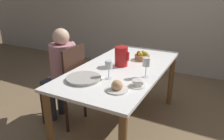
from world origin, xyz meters
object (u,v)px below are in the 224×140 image
(bread_plate, at_px, (117,87))
(wine_glass_water, at_px, (146,63))
(serving_tray, at_px, (84,78))
(chair_person_side, at_px, (68,85))
(teacup_near_person, at_px, (137,84))
(fruit_bowl, at_px, (142,56))
(red_pitcher, at_px, (121,56))
(person_seated, at_px, (62,68))
(wine_glass_juice, at_px, (109,66))
(teacup_across, at_px, (122,57))

(bread_plate, bearing_deg, wine_glass_water, 73.38)
(serving_tray, relative_size, bread_plate, 1.67)
(chair_person_side, distance_m, bread_plate, 0.94)
(teacup_near_person, distance_m, fruit_bowl, 0.78)
(wine_glass_water, relative_size, fruit_bowl, 1.11)
(chair_person_side, xyz_separation_m, bread_plate, (0.83, -0.34, 0.29))
(wine_glass_water, bearing_deg, teacup_near_person, -88.80)
(red_pitcher, distance_m, serving_tray, 0.56)
(person_seated, relative_size, teacup_near_person, 7.94)
(chair_person_side, bearing_deg, bread_plate, -112.60)
(fruit_bowl, bearing_deg, wine_glass_water, -66.30)
(person_seated, height_order, wine_glass_juice, person_seated)
(chair_person_side, relative_size, wine_glass_water, 4.99)
(person_seated, height_order, red_pitcher, person_seated)
(wine_glass_juice, xyz_separation_m, teacup_across, (-0.14, 0.61, -0.11))
(teacup_near_person, relative_size, fruit_bowl, 0.83)
(teacup_near_person, xyz_separation_m, serving_tray, (-0.51, -0.10, -0.01))
(chair_person_side, xyz_separation_m, wine_glass_juice, (0.64, -0.15, 0.40))
(teacup_near_person, xyz_separation_m, teacup_across, (-0.44, 0.65, 0.00))
(wine_glass_water, bearing_deg, wine_glass_juice, -146.20)
(red_pitcher, distance_m, wine_glass_juice, 0.40)
(wine_glass_juice, height_order, bread_plate, wine_glass_juice)
(chair_person_side, bearing_deg, person_seated, 76.36)
(person_seated, bearing_deg, red_pitcher, -72.20)
(teacup_near_person, distance_m, teacup_across, 0.79)
(person_seated, xyz_separation_m, red_pitcher, (0.68, 0.22, 0.19))
(red_pitcher, distance_m, fruit_bowl, 0.35)
(wine_glass_juice, relative_size, teacup_near_person, 1.24)
(fruit_bowl, bearing_deg, red_pitcher, -112.93)
(teacup_across, bearing_deg, red_pitcher, -68.85)
(wine_glass_water, bearing_deg, teacup_across, 137.05)
(teacup_near_person, bearing_deg, red_pitcher, 130.00)
(chair_person_side, relative_size, person_seated, 0.84)
(fruit_bowl, bearing_deg, teacup_across, -156.34)
(teacup_across, height_order, bread_plate, bread_plate)
(chair_person_side, relative_size, fruit_bowl, 5.53)
(bread_plate, bearing_deg, serving_tray, 171.96)
(person_seated, distance_m, bread_plate, 1.00)
(wine_glass_water, relative_size, teacup_near_person, 1.34)
(serving_tray, distance_m, bread_plate, 0.39)
(serving_tray, bearing_deg, teacup_across, 85.34)
(chair_person_side, height_order, serving_tray, chair_person_side)
(teacup_near_person, distance_m, serving_tray, 0.52)
(bread_plate, bearing_deg, teacup_near_person, 51.90)
(bread_plate, bearing_deg, fruit_bowl, 96.55)
(wine_glass_juice, bearing_deg, fruit_bowl, 83.48)
(fruit_bowl, bearing_deg, bread_plate, -83.45)
(serving_tray, distance_m, fruit_bowl, 0.89)
(wine_glass_water, xyz_separation_m, serving_tray, (-0.50, -0.34, -0.13))
(wine_glass_juice, relative_size, teacup_across, 1.24)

